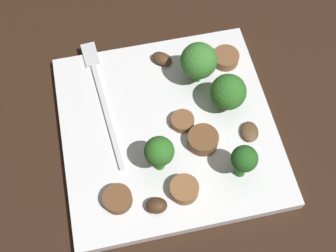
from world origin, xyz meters
TOP-DOWN VIEW (x-y plane):
  - ground_plane at (0.00, 0.00)m, footprint 1.40×1.40m
  - plate at (0.00, 0.00)m, footprint 0.24×0.24m
  - fork at (0.06, 0.07)m, footprint 0.18×0.03m
  - broccoli_floret_0 at (0.01, -0.07)m, footprint 0.04×0.04m
  - broccoli_floret_1 at (-0.05, 0.02)m, footprint 0.03×0.03m
  - broccoli_floret_2 at (-0.07, -0.06)m, footprint 0.03×0.03m
  - broccoli_floret_3 at (0.06, -0.05)m, footprint 0.04×0.04m
  - sausage_slice_0 at (-0.08, 0.07)m, footprint 0.04×0.04m
  - sausage_slice_1 at (-0.08, -0.00)m, footprint 0.04×0.04m
  - sausage_slice_2 at (0.00, -0.02)m, footprint 0.04×0.04m
  - sausage_slice_3 at (-0.03, -0.03)m, footprint 0.04×0.04m
  - sausage_slice_4 at (0.07, -0.09)m, footprint 0.05×0.05m
  - mushroom_0 at (0.09, -0.01)m, footprint 0.03×0.03m
  - mushroom_1 at (-0.09, 0.03)m, footprint 0.02×0.03m
  - mushroom_3 at (-0.03, -0.09)m, footprint 0.03×0.02m

SIDE VIEW (x-z plane):
  - ground_plane at x=0.00m, z-range 0.00..0.00m
  - plate at x=0.00m, z-range 0.00..0.01m
  - fork at x=0.06m, z-range 0.01..0.02m
  - mushroom_3 at x=-0.03m, z-range 0.01..0.02m
  - sausage_slice_2 at x=0.00m, z-range 0.01..0.02m
  - mushroom_0 at x=0.09m, z-range 0.01..0.03m
  - sausage_slice_4 at x=0.07m, z-range 0.01..0.03m
  - sausage_slice_0 at x=-0.08m, z-range 0.01..0.03m
  - mushroom_1 at x=-0.09m, z-range 0.01..0.03m
  - sausage_slice_1 at x=-0.08m, z-range 0.01..0.03m
  - sausage_slice_3 at x=-0.03m, z-range 0.01..0.03m
  - broccoli_floret_0 at x=0.01m, z-range 0.02..0.07m
  - broccoli_floret_2 at x=-0.07m, z-range 0.02..0.07m
  - broccoli_floret_1 at x=-0.05m, z-range 0.02..0.08m
  - broccoli_floret_3 at x=0.06m, z-range 0.02..0.08m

